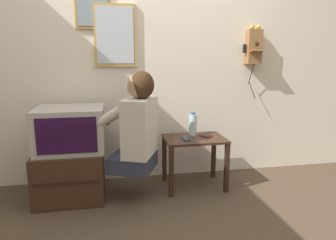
{
  "coord_description": "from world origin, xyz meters",
  "views": [
    {
      "loc": [
        -0.39,
        -1.92,
        1.25
      ],
      "look_at": [
        0.11,
        0.75,
        0.7
      ],
      "focal_mm": 32.0,
      "sensor_mm": 36.0,
      "label": 1
    }
  ],
  "objects_px": {
    "wall_phone_antique": "(254,46)",
    "television": "(71,129)",
    "water_bottle": "(193,125)",
    "cell_phone_held": "(186,139)",
    "person": "(137,126)",
    "wall_mirror": "(115,35)",
    "framed_picture": "(93,8)",
    "cell_phone_spare": "(205,136)"
  },
  "relations": [
    {
      "from": "television",
      "to": "water_bottle",
      "type": "bearing_deg",
      "value": 5.33
    },
    {
      "from": "television",
      "to": "framed_picture",
      "type": "distance_m",
      "value": 1.15
    },
    {
      "from": "person",
      "to": "water_bottle",
      "type": "relative_size",
      "value": 3.75
    },
    {
      "from": "person",
      "to": "cell_phone_spare",
      "type": "xyz_separation_m",
      "value": [
        0.69,
        0.19,
        -0.17
      ]
    },
    {
      "from": "wall_mirror",
      "to": "water_bottle",
      "type": "xyz_separation_m",
      "value": [
        0.73,
        -0.23,
        -0.86
      ]
    },
    {
      "from": "wall_mirror",
      "to": "cell_phone_spare",
      "type": "relative_size",
      "value": 4.33
    },
    {
      "from": "person",
      "to": "framed_picture",
      "type": "bearing_deg",
      "value": 57.93
    },
    {
      "from": "person",
      "to": "wall_phone_antique",
      "type": "bearing_deg",
      "value": -47.54
    },
    {
      "from": "person",
      "to": "wall_mirror",
      "type": "xyz_separation_m",
      "value": [
        -0.15,
        0.5,
        0.79
      ]
    },
    {
      "from": "cell_phone_spare",
      "to": "person",
      "type": "bearing_deg",
      "value": 161.59
    },
    {
      "from": "television",
      "to": "framed_picture",
      "type": "relative_size",
      "value": 1.56
    },
    {
      "from": "person",
      "to": "wall_mirror",
      "type": "bearing_deg",
      "value": 39.85
    },
    {
      "from": "water_bottle",
      "to": "person",
      "type": "bearing_deg",
      "value": -155.56
    },
    {
      "from": "framed_picture",
      "to": "wall_phone_antique",
      "type": "bearing_deg",
      "value": -1.57
    },
    {
      "from": "person",
      "to": "cell_phone_spare",
      "type": "bearing_deg",
      "value": -51.84
    },
    {
      "from": "framed_picture",
      "to": "cell_phone_held",
      "type": "height_order",
      "value": "framed_picture"
    },
    {
      "from": "cell_phone_held",
      "to": "cell_phone_spare",
      "type": "height_order",
      "value": "same"
    },
    {
      "from": "cell_phone_held",
      "to": "wall_phone_antique",
      "type": "bearing_deg",
      "value": 21.91
    },
    {
      "from": "television",
      "to": "wall_mirror",
      "type": "relative_size",
      "value": 0.98
    },
    {
      "from": "television",
      "to": "water_bottle",
      "type": "relative_size",
      "value": 2.51
    },
    {
      "from": "framed_picture",
      "to": "water_bottle",
      "type": "distance_m",
      "value": 1.46
    },
    {
      "from": "framed_picture",
      "to": "cell_phone_spare",
      "type": "xyz_separation_m",
      "value": [
        1.04,
        -0.31,
        -1.21
      ]
    },
    {
      "from": "framed_picture",
      "to": "person",
      "type": "bearing_deg",
      "value": -54.89
    },
    {
      "from": "cell_phone_held",
      "to": "cell_phone_spare",
      "type": "relative_size",
      "value": 0.92
    },
    {
      "from": "framed_picture",
      "to": "wall_mirror",
      "type": "distance_m",
      "value": 0.31
    },
    {
      "from": "water_bottle",
      "to": "television",
      "type": "bearing_deg",
      "value": -174.67
    },
    {
      "from": "cell_phone_spare",
      "to": "cell_phone_held",
      "type": "bearing_deg",
      "value": 165.05
    },
    {
      "from": "water_bottle",
      "to": "cell_phone_held",
      "type": "bearing_deg",
      "value": -126.46
    },
    {
      "from": "cell_phone_held",
      "to": "water_bottle",
      "type": "distance_m",
      "value": 0.21
    },
    {
      "from": "television",
      "to": "cell_phone_held",
      "type": "bearing_deg",
      "value": -2.27
    },
    {
      "from": "framed_picture",
      "to": "television",
      "type": "bearing_deg",
      "value": -123.11
    },
    {
      "from": "television",
      "to": "cell_phone_held",
      "type": "relative_size",
      "value": 4.66
    },
    {
      "from": "television",
      "to": "water_bottle",
      "type": "xyz_separation_m",
      "value": [
        1.15,
        0.11,
        -0.03
      ]
    },
    {
      "from": "cell_phone_held",
      "to": "cell_phone_spare",
      "type": "xyz_separation_m",
      "value": [
        0.22,
        0.07,
        0.0
      ]
    },
    {
      "from": "wall_mirror",
      "to": "cell_phone_held",
      "type": "height_order",
      "value": "wall_mirror"
    },
    {
      "from": "person",
      "to": "wall_mirror",
      "type": "distance_m",
      "value": 0.95
    },
    {
      "from": "framed_picture",
      "to": "cell_phone_spare",
      "type": "distance_m",
      "value": 1.62
    },
    {
      "from": "water_bottle",
      "to": "wall_mirror",
      "type": "bearing_deg",
      "value": 162.31
    },
    {
      "from": "television",
      "to": "wall_phone_antique",
      "type": "distance_m",
      "value": 2.01
    },
    {
      "from": "wall_phone_antique",
      "to": "television",
      "type": "bearing_deg",
      "value": -170.81
    },
    {
      "from": "television",
      "to": "cell_phone_spare",
      "type": "distance_m",
      "value": 1.27
    },
    {
      "from": "television",
      "to": "wall_phone_antique",
      "type": "relative_size",
      "value": 0.75
    }
  ]
}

